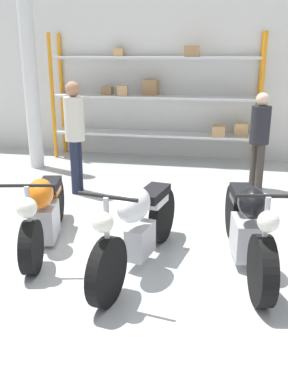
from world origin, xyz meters
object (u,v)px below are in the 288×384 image
object	(u,v)px
motorcycle_white	(138,225)
motorcycle_orange	(44,212)
shelving_rack	(159,97)
motorcycle_black	(247,227)
person_browsing	(75,128)
person_near_rack	(260,134)

from	to	relation	value
motorcycle_white	motorcycle_orange	bearing A→B (deg)	-96.86
motorcycle_white	shelving_rack	bearing A→B (deg)	-162.74
motorcycle_white	motorcycle_black	bearing A→B (deg)	114.88
shelving_rack	person_browsing	xyz separation A→B (m)	(-0.96, -2.55, -0.26)
shelving_rack	motorcycle_orange	bearing A→B (deg)	-98.26
motorcycle_orange	person_near_rack	world-z (taller)	person_near_rack
shelving_rack	motorcycle_orange	world-z (taller)	shelving_rack
motorcycle_black	person_browsing	xyz separation A→B (m)	(-2.68, 2.11, 0.63)
shelving_rack	motorcycle_white	size ratio (longest dim) A/B	2.03
motorcycle_black	person_browsing	distance (m)	3.46
person_near_rack	motorcycle_black	bearing A→B (deg)	56.63
person_browsing	person_near_rack	xyz separation A→B (m)	(2.93, 0.75, -0.12)
motorcycle_black	person_browsing	bearing A→B (deg)	-137.04
motorcycle_black	person_near_rack	size ratio (longest dim) A/B	1.35
person_browsing	motorcycle_white	bearing A→B (deg)	123.52
shelving_rack	motorcycle_white	distance (m)	5.05
shelving_rack	motorcycle_orange	size ratio (longest dim) A/B	2.18
motorcycle_black	person_near_rack	xyz separation A→B (m)	(0.26, 2.85, 0.50)
motorcycle_black	person_near_rack	distance (m)	2.91
motorcycle_orange	motorcycle_white	world-z (taller)	motorcycle_white
person_near_rack	motorcycle_white	bearing A→B (deg)	37.81
person_browsing	person_near_rack	distance (m)	3.03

